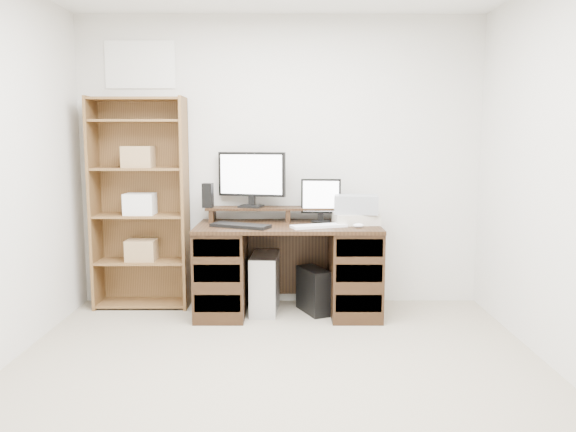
{
  "coord_description": "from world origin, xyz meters",
  "views": [
    {
      "loc": [
        0.06,
        -2.93,
        1.44
      ],
      "look_at": [
        0.07,
        1.43,
        0.85
      ],
      "focal_mm": 35.0,
      "sensor_mm": 36.0,
      "label": 1
    }
  ],
  "objects_px": {
    "desk": "(288,267)",
    "monitor_wide": "(252,176)",
    "bookshelf": "(141,202)",
    "printer": "(356,219)",
    "monitor_small": "(321,199)",
    "tower_black": "(314,290)",
    "tower_silver": "(265,283)"
  },
  "relations": [
    {
      "from": "bookshelf",
      "to": "tower_silver",
      "type": "bearing_deg",
      "value": -8.81
    },
    {
      "from": "tower_silver",
      "to": "printer",
      "type": "bearing_deg",
      "value": 2.13
    },
    {
      "from": "monitor_wide",
      "to": "bookshelf",
      "type": "xyz_separation_m",
      "value": [
        -0.95,
        -0.01,
        -0.21
      ]
    },
    {
      "from": "tower_silver",
      "to": "bookshelf",
      "type": "bearing_deg",
      "value": 174.23
    },
    {
      "from": "monitor_wide",
      "to": "bookshelf",
      "type": "height_order",
      "value": "bookshelf"
    },
    {
      "from": "desk",
      "to": "bookshelf",
      "type": "relative_size",
      "value": 0.83
    },
    {
      "from": "tower_black",
      "to": "bookshelf",
      "type": "bearing_deg",
      "value": 149.12
    },
    {
      "from": "printer",
      "to": "tower_silver",
      "type": "bearing_deg",
      "value": 172.95
    },
    {
      "from": "monitor_wide",
      "to": "tower_black",
      "type": "relative_size",
      "value": 1.43
    },
    {
      "from": "desk",
      "to": "monitor_small",
      "type": "relative_size",
      "value": 4.09
    },
    {
      "from": "desk",
      "to": "monitor_small",
      "type": "distance_m",
      "value": 0.64
    },
    {
      "from": "printer",
      "to": "tower_black",
      "type": "relative_size",
      "value": 0.88
    },
    {
      "from": "tower_silver",
      "to": "desk",
      "type": "bearing_deg",
      "value": -10.53
    },
    {
      "from": "monitor_small",
      "to": "desk",
      "type": "bearing_deg",
      "value": -149.02
    },
    {
      "from": "desk",
      "to": "monitor_small",
      "type": "bearing_deg",
      "value": 27.75
    },
    {
      "from": "desk",
      "to": "monitor_small",
      "type": "xyz_separation_m",
      "value": [
        0.28,
        0.15,
        0.56
      ]
    },
    {
      "from": "printer",
      "to": "tower_black",
      "type": "xyz_separation_m",
      "value": [
        -0.35,
        -0.02,
        -0.61
      ]
    },
    {
      "from": "printer",
      "to": "bookshelf",
      "type": "relative_size",
      "value": 0.2
    },
    {
      "from": "tower_silver",
      "to": "monitor_small",
      "type": "bearing_deg",
      "value": 14.81
    },
    {
      "from": "monitor_wide",
      "to": "printer",
      "type": "bearing_deg",
      "value": 3.49
    },
    {
      "from": "monitor_small",
      "to": "printer",
      "type": "xyz_separation_m",
      "value": [
        0.29,
        -0.11,
        -0.16
      ]
    },
    {
      "from": "desk",
      "to": "tower_silver",
      "type": "bearing_deg",
      "value": 166.43
    },
    {
      "from": "monitor_wide",
      "to": "monitor_small",
      "type": "xyz_separation_m",
      "value": [
        0.59,
        -0.07,
        -0.18
      ]
    },
    {
      "from": "monitor_small",
      "to": "printer",
      "type": "height_order",
      "value": "monitor_small"
    },
    {
      "from": "desk",
      "to": "monitor_wide",
      "type": "bearing_deg",
      "value": 144.55
    },
    {
      "from": "tower_black",
      "to": "monitor_wide",
      "type": "bearing_deg",
      "value": 135.45
    },
    {
      "from": "printer",
      "to": "monitor_small",
      "type": "bearing_deg",
      "value": 152.64
    },
    {
      "from": "monitor_small",
      "to": "tower_silver",
      "type": "height_order",
      "value": "monitor_small"
    },
    {
      "from": "desk",
      "to": "printer",
      "type": "bearing_deg",
      "value": 3.6
    },
    {
      "from": "monitor_wide",
      "to": "monitor_small",
      "type": "relative_size",
      "value": 1.58
    },
    {
      "from": "printer",
      "to": "tower_black",
      "type": "height_order",
      "value": "printer"
    },
    {
      "from": "monitor_wide",
      "to": "tower_silver",
      "type": "relative_size",
      "value": 1.19
    }
  ]
}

